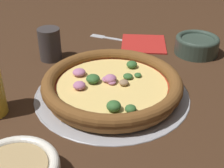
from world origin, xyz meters
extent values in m
plane|color=#3D2616|center=(0.00, 0.00, 0.00)|extent=(3.00, 3.00, 0.00)
cylinder|color=#9E9EA3|center=(0.00, 0.00, 0.00)|extent=(0.35, 0.35, 0.00)
torus|color=#9E9EA3|center=(0.00, 0.00, 0.00)|extent=(0.36, 0.36, 0.01)
cylinder|color=#BC7F42|center=(0.00, 0.00, 0.01)|extent=(0.30, 0.30, 0.02)
torus|color=brown|center=(0.00, 0.00, 0.03)|extent=(0.32, 0.32, 0.03)
cylinder|color=#B7381E|center=(0.00, 0.00, 0.02)|extent=(0.26, 0.26, 0.00)
cylinder|color=#EAC670|center=(0.00, 0.00, 0.03)|extent=(0.25, 0.25, 0.00)
ellipsoid|color=#B26B93|center=(0.01, -0.01, 0.04)|extent=(0.04, 0.04, 0.02)
ellipsoid|color=#33602D|center=(0.04, 0.00, 0.04)|extent=(0.04, 0.04, 0.02)
ellipsoid|color=#33602D|center=(-0.02, 0.10, 0.04)|extent=(0.03, 0.03, 0.02)
ellipsoid|color=#B26B93|center=(0.01, -0.01, 0.03)|extent=(0.03, 0.03, 0.01)
ellipsoid|color=#33602D|center=(-0.05, -0.04, 0.03)|extent=(0.02, 0.02, 0.01)
ellipsoid|color=#33602D|center=(-0.03, -0.03, 0.03)|extent=(0.03, 0.03, 0.01)
ellipsoid|color=#B26B93|center=(0.07, 0.03, 0.04)|extent=(0.04, 0.04, 0.02)
ellipsoid|color=#33602D|center=(-0.05, 0.10, 0.04)|extent=(0.03, 0.03, 0.01)
ellipsoid|color=#B26B93|center=(0.08, -0.03, 0.04)|extent=(0.04, 0.04, 0.02)
ellipsoid|color=#8E7051|center=(-0.03, 0.00, 0.03)|extent=(0.03, 0.03, 0.01)
ellipsoid|color=#33602D|center=(-0.04, -0.09, 0.04)|extent=(0.04, 0.04, 0.02)
ellipsoid|color=#B26B93|center=(0.00, 0.00, 0.03)|extent=(0.02, 0.02, 0.01)
torus|color=silver|center=(0.10, 0.29, 0.04)|extent=(0.14, 0.14, 0.02)
cylinder|color=tan|center=(0.10, 0.29, 0.04)|extent=(0.10, 0.10, 0.00)
cylinder|color=#334238|center=(-0.20, -0.26, 0.02)|extent=(0.12, 0.12, 0.04)
torus|color=#334238|center=(-0.20, -0.26, 0.04)|extent=(0.12, 0.12, 0.02)
cylinder|color=#383333|center=(0.20, -0.15, 0.04)|extent=(0.06, 0.06, 0.09)
cube|color=#B2231E|center=(-0.05, -0.30, 0.00)|extent=(0.15, 0.15, 0.01)
cube|color=#B7B7BC|center=(0.01, -0.31, 0.00)|extent=(0.14, 0.05, 0.00)
cube|color=#B7B7BC|center=(0.10, -0.34, 0.00)|extent=(0.05, 0.03, 0.00)
camera|label=1|loc=(-0.10, 0.60, 0.39)|focal=50.00mm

